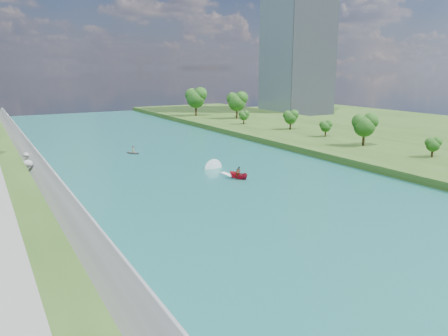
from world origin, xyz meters
TOP-DOWN VIEW (x-y plane):
  - ground at (0.00, 0.00)m, footprint 260.00×260.00m
  - river_water at (0.00, 20.00)m, footprint 55.00×240.00m
  - berm_east at (49.50, 20.00)m, footprint 44.00×240.00m
  - riprap_bank at (-25.84, 19.37)m, footprint 3.82×236.00m
  - office_tower at (82.50, 95.00)m, footprint 22.00×22.00m
  - trees_east at (38.57, 46.83)m, footprint 18.16×140.48m
  - motorboat at (4.11, 13.91)m, footprint 3.60×18.68m
  - raft at (-4.28, 42.17)m, footprint 3.44×3.69m

SIDE VIEW (x-z plane):
  - ground at x=0.00m, z-range 0.00..0.00m
  - river_water at x=0.00m, z-range 0.00..0.10m
  - raft at x=-4.28m, z-range -0.36..1.32m
  - motorboat at x=4.11m, z-range -0.31..1.63m
  - berm_east at x=49.50m, z-range 0.00..1.50m
  - riprap_bank at x=-25.84m, z-range -0.23..3.82m
  - trees_east at x=38.57m, z-range 0.59..12.48m
  - office_tower at x=82.50m, z-range 0.00..60.00m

